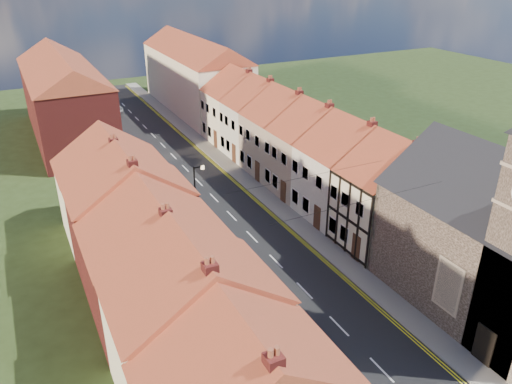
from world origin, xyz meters
The scene contains 22 objects.
road centered at (0.00, 30.00, 0.01)m, with size 7.00×90.00×0.02m, color black.
pavement_left centered at (-4.40, 30.00, 0.06)m, with size 1.80×90.00×0.12m, color gray.
pavement_right centered at (4.40, 30.00, 0.06)m, with size 1.80×90.00×0.12m, color gray.
church centered at (9.36, 3.32, 5.88)m, with size 11.25×14.25×15.20m.
cottage_r_tudor centered at (9.27, 12.70, 4.47)m, with size 8.30×5.20×9.00m.
cottage_r_white_near centered at (9.30, 18.10, 4.47)m, with size 8.30×6.00×9.00m.
cottage_r_cream_mid centered at (9.30, 23.50, 4.48)m, with size 8.30×5.20×9.00m.
cottage_r_pink centered at (9.30, 28.90, 4.47)m, with size 8.30×6.00×9.00m.
cottage_r_white_far centered at (9.30, 34.30, 4.48)m, with size 8.30×5.20×9.00m.
cottage_r_cream_far centered at (9.30, 39.70, 4.47)m, with size 8.30×6.00×9.00m.
cottage_l_cream centered at (-9.30, 5.55, 4.52)m, with size 8.30×6.30×9.10m.
cottage_l_white centered at (-9.30, 11.95, 4.37)m, with size 8.30×6.90×8.80m.
cottage_l_brick_mid centered at (-9.30, 18.05, 4.53)m, with size 8.30×5.70×9.10m.
cottage_l_pink centered at (-9.30, 23.85, 4.37)m, with size 8.30×6.30×8.80m.
block_right_far centered at (9.30, 55.00, 5.29)m, with size 8.30×24.20×10.50m.
block_left_far centered at (-9.30, 50.00, 5.29)m, with size 8.30×24.20×10.50m.
lamppost centered at (-3.81, 20.00, 3.54)m, with size 0.88×0.15×6.00m.
car_near centered at (-3.09, 5.41, 0.75)m, with size 1.77×4.40×1.50m, color black.
car_mid centered at (-2.82, 17.00, 0.63)m, with size 1.34×3.83×1.26m, color #B4B5BC.
car_far centered at (-3.20, 34.00, 0.71)m, with size 1.98×4.87×1.41m, color navy.
car_distant centered at (-2.08, 58.95, 0.65)m, with size 2.15×4.66×1.29m, color #AEB0B6.
pedestrian_left centered at (-5.10, 11.77, 1.06)m, with size 0.68×0.45×1.88m, color black.
Camera 1 is at (-15.38, -13.15, 20.56)m, focal length 35.00 mm.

